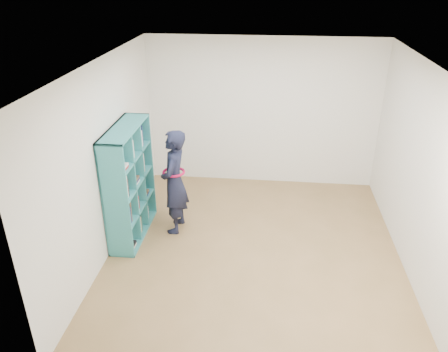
# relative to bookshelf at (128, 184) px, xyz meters

# --- Properties ---
(floor) EXTENTS (4.50, 4.50, 0.00)m
(floor) POSITION_rel_bookshelf_xyz_m (1.84, -0.27, -0.82)
(floor) COLOR brown
(floor) RESTS_ON ground
(ceiling) EXTENTS (4.50, 4.50, 0.00)m
(ceiling) POSITION_rel_bookshelf_xyz_m (1.84, -0.27, 1.78)
(ceiling) COLOR white
(ceiling) RESTS_ON wall_back
(wall_left) EXTENTS (0.02, 4.50, 2.60)m
(wall_left) POSITION_rel_bookshelf_xyz_m (-0.16, -0.27, 0.48)
(wall_left) COLOR white
(wall_left) RESTS_ON floor
(wall_right) EXTENTS (0.02, 4.50, 2.60)m
(wall_right) POSITION_rel_bookshelf_xyz_m (3.84, -0.27, 0.48)
(wall_right) COLOR white
(wall_right) RESTS_ON floor
(wall_back) EXTENTS (4.00, 0.02, 2.60)m
(wall_back) POSITION_rel_bookshelf_xyz_m (1.84, 1.98, 0.48)
(wall_back) COLOR white
(wall_back) RESTS_ON floor
(wall_front) EXTENTS (4.00, 0.02, 2.60)m
(wall_front) POSITION_rel_bookshelf_xyz_m (1.84, -2.52, 0.48)
(wall_front) COLOR white
(wall_front) RESTS_ON floor
(bookshelf) EXTENTS (0.37, 1.25, 1.67)m
(bookshelf) POSITION_rel_bookshelf_xyz_m (0.00, 0.00, 0.00)
(bookshelf) COLOR teal
(bookshelf) RESTS_ON floor
(person) EXTENTS (0.40, 0.59, 1.58)m
(person) POSITION_rel_bookshelf_xyz_m (0.64, 0.19, -0.02)
(person) COLOR black
(person) RESTS_ON floor
(smartphone) EXTENTS (0.02, 0.09, 0.13)m
(smartphone) POSITION_rel_bookshelf_xyz_m (0.49, 0.29, 0.08)
(smartphone) COLOR silver
(smartphone) RESTS_ON person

